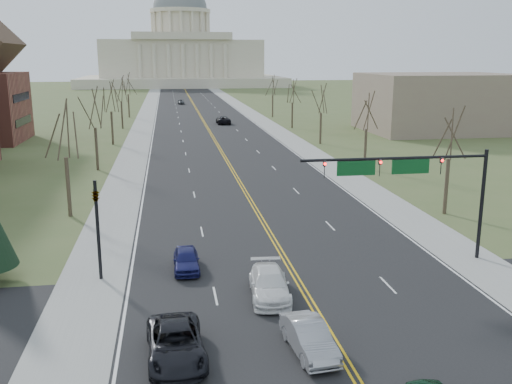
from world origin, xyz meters
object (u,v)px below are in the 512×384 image
object	(u,v)px
signal_left	(97,219)
car_far_sb	(181,102)
car_sb_outer_lead	(176,344)
car_far_nb	(223,120)
signal_mast	(409,174)
car_sb_outer_second	(186,260)
car_sb_inner_lead	(309,338)
car_sb_inner_second	(269,284)

from	to	relation	value
signal_left	car_far_sb	bearing A→B (deg)	86.42
car_sb_outer_lead	car_far_nb	bearing A→B (deg)	80.13
signal_mast	car_far_sb	bearing A→B (deg)	94.85
signal_mast	car_far_sb	world-z (taller)	signal_mast
car_far_nb	car_sb_outer_second	bearing A→B (deg)	81.41
signal_left	car_sb_outer_second	distance (m)	5.96
car_sb_inner_lead	car_sb_outer_second	world-z (taller)	car_sb_inner_lead
car_sb_inner_second	car_sb_inner_lead	bearing A→B (deg)	-79.21
car_sb_outer_lead	signal_left	bearing A→B (deg)	110.07
car_sb_inner_lead	car_far_nb	bearing A→B (deg)	80.70
signal_mast	car_sb_inner_second	size ratio (longest dim) A/B	2.40
signal_left	car_sb_inner_lead	bearing A→B (deg)	-45.52
signal_mast	car_sb_inner_lead	world-z (taller)	signal_mast
car_sb_inner_second	car_sb_outer_second	world-z (taller)	car_sb_inner_second
signal_mast	signal_left	bearing A→B (deg)	180.00
signal_left	car_far_sb	distance (m)	128.72
car_sb_inner_lead	car_far_nb	size ratio (longest dim) A/B	0.79
signal_left	car_sb_inner_lead	world-z (taller)	signal_left
signal_left	car_sb_inner_lead	distance (m)	14.74
car_sb_outer_lead	car_sb_inner_second	xyz separation A→B (m)	(5.19, 5.90, -0.00)
car_sb_inner_second	car_far_nb	world-z (taller)	car_far_nb
signal_mast	car_sb_outer_lead	distance (m)	18.46
signal_mast	car_far_sb	xyz separation A→B (m)	(-10.91, 128.44, -5.08)
car_sb_inner_lead	car_sb_inner_second	xyz separation A→B (m)	(-0.68, 6.22, 0.02)
car_sb_outer_second	signal_mast	bearing A→B (deg)	-2.98
car_far_sb	car_sb_outer_lead	bearing A→B (deg)	-97.21
car_sb_inner_lead	car_far_sb	world-z (taller)	car_sb_inner_lead
signal_left	car_sb_outer_second	xyz separation A→B (m)	(5.07, 0.71, -3.04)
car_sb_inner_second	car_far_nb	size ratio (longest dim) A/B	0.93
signal_left	car_sb_outer_lead	size ratio (longest dim) A/B	1.13
car_sb_inner_second	car_sb_outer_second	distance (m)	6.48
signal_mast	signal_left	size ratio (longest dim) A/B	2.02
car_sb_inner_second	car_far_nb	bearing A→B (deg)	90.67
car_sb_inner_second	car_far_sb	size ratio (longest dim) A/B	1.29
signal_mast	car_sb_outer_second	bearing A→B (deg)	177.05
car_sb_inner_second	car_far_nb	distance (m)	83.42
signal_left	signal_mast	bearing A→B (deg)	-0.00
car_sb_inner_lead	car_far_sb	xyz separation A→B (m)	(-2.08, 138.73, -0.04)
car_sb_inner_lead	car_far_sb	size ratio (longest dim) A/B	1.10
car_sb_inner_second	car_far_sb	xyz separation A→B (m)	(-1.39, 132.52, -0.07)
car_sb_outer_second	car_far_sb	bearing A→B (deg)	88.65
car_sb_inner_lead	car_sb_outer_second	size ratio (longest dim) A/B	1.10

